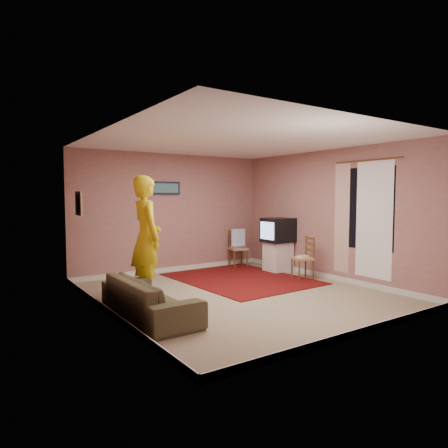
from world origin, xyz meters
TOP-DOWN VIEW (x-y plane):
  - ground at (0.00, 0.00)m, footprint 5.00×5.00m
  - wall_back at (0.00, 2.50)m, footprint 4.50×0.02m
  - wall_front at (0.00, -2.50)m, footprint 4.50×0.02m
  - wall_left at (-2.25, 0.00)m, footprint 0.02×5.00m
  - wall_right at (2.25, 0.00)m, footprint 0.02×5.00m
  - ceiling at (0.00, 0.00)m, footprint 4.50×5.00m
  - baseboard_back at (0.00, 2.49)m, footprint 4.50×0.02m
  - baseboard_front at (0.00, -2.49)m, footprint 4.50×0.02m
  - baseboard_left at (-2.24, 0.00)m, footprint 0.02×5.00m
  - baseboard_right at (2.24, 0.00)m, footprint 0.02×5.00m
  - window at (2.24, -0.90)m, footprint 0.01×1.10m
  - curtain_sheer at (2.23, -1.05)m, footprint 0.01×0.75m
  - curtain_floral at (2.21, -0.35)m, footprint 0.01×0.35m
  - curtain_rod at (2.20, -0.90)m, footprint 0.02×1.40m
  - picture_back at (-0.30, 2.47)m, footprint 0.95×0.04m
  - picture_left at (-2.22, 1.60)m, footprint 0.04×0.38m
  - area_rug at (0.76, 0.96)m, footprint 2.35×2.89m
  - tv_cabinet at (1.95, 1.18)m, footprint 0.51×0.47m
  - crt_tv at (1.94, 1.18)m, footprint 0.64×0.57m
  - chair_a at (1.59, 2.20)m, footprint 0.46×0.45m
  - dvd_player at (1.59, 2.20)m, footprint 0.37×0.29m
  - blue_throw at (1.59, 2.20)m, footprint 0.38×0.05m
  - chair_b at (1.81, 0.28)m, footprint 0.47×0.48m
  - game_console at (1.81, 0.28)m, footprint 0.21×0.16m
  - sofa at (-1.80, -0.38)m, footprint 0.76×1.89m
  - person at (-1.40, 0.63)m, footprint 0.54×0.77m

SIDE VIEW (x-z plane):
  - ground at x=0.00m, z-range 0.00..0.00m
  - area_rug at x=0.76m, z-range 0.00..0.01m
  - baseboard_back at x=0.00m, z-range 0.00..0.10m
  - baseboard_front at x=0.00m, z-range 0.00..0.10m
  - baseboard_left at x=-2.24m, z-range 0.00..0.10m
  - baseboard_right at x=2.24m, z-range 0.00..0.10m
  - sofa at x=-1.80m, z-range 0.00..0.55m
  - tv_cabinet at x=1.95m, z-range 0.00..0.65m
  - game_console at x=1.81m, z-range 0.44..0.48m
  - dvd_player at x=1.59m, z-range 0.44..0.50m
  - chair_b at x=1.81m, z-range 0.29..0.76m
  - chair_a at x=1.59m, z-range 0.29..0.76m
  - blue_throw at x=1.59m, z-range 0.50..0.89m
  - crt_tv at x=1.94m, z-range 0.65..1.19m
  - person at x=-1.40m, z-range 0.00..2.01m
  - curtain_sheer at x=2.23m, z-range 0.20..2.30m
  - curtain_floral at x=2.21m, z-range 0.20..2.30m
  - wall_back at x=0.00m, z-range 0.00..2.60m
  - wall_front at x=0.00m, z-range 0.00..2.60m
  - wall_left at x=-2.25m, z-range 0.00..2.60m
  - wall_right at x=2.25m, z-range 0.00..2.60m
  - window at x=2.24m, z-range 0.70..2.20m
  - picture_left at x=-2.22m, z-range 1.34..1.76m
  - picture_back at x=-0.30m, z-range 1.71..1.99m
  - curtain_rod at x=2.20m, z-range 2.31..2.33m
  - ceiling at x=0.00m, z-range 2.59..2.61m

